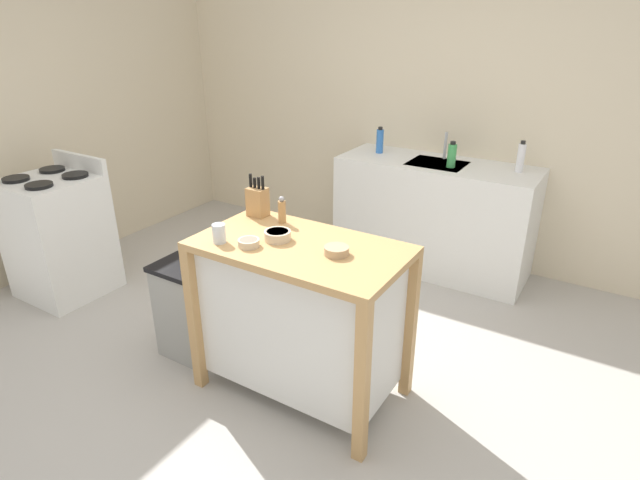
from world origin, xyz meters
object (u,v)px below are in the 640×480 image
object	(u,v)px
trash_bin	(187,310)
bowl_stoneware_deep	(278,235)
bowl_ceramic_small	(336,250)
bottle_spray_cleaner	(452,155)
drinking_cup	(219,233)
bottle_hand_soap	(521,157)
knife_block	(258,201)
pepper_grinder	(282,211)
bowl_ceramic_wide	(249,243)
bottle_dish_soap	(380,141)
sink_faucet	(445,145)
stove	(59,236)
kitchen_island	(301,312)

from	to	relation	value
trash_bin	bowl_stoneware_deep	bearing A→B (deg)	6.62
bowl_ceramic_small	bottle_spray_cleaner	xyz separation A→B (m)	(-0.04, 1.84, 0.07)
drinking_cup	bottle_hand_soap	xyz separation A→B (m)	(1.03, 2.18, 0.05)
knife_block	bottle_spray_cleaner	size ratio (longest dim) A/B	1.23
knife_block	pepper_grinder	distance (m)	0.19
pepper_grinder	drinking_cup	bearing A→B (deg)	-106.58
bowl_ceramic_wide	bottle_hand_soap	xyz separation A→B (m)	(0.87, 2.14, 0.08)
bottle_dish_soap	pepper_grinder	bearing A→B (deg)	-82.51
bottle_hand_soap	bowl_ceramic_wide	bearing A→B (deg)	-112.09
bowl_ceramic_wide	bottle_hand_soap	world-z (taller)	bottle_hand_soap
bowl_ceramic_small	drinking_cup	xyz separation A→B (m)	(-0.59, -0.19, 0.03)
bowl_ceramic_wide	drinking_cup	distance (m)	0.17
bowl_ceramic_wide	drinking_cup	size ratio (longest dim) A/B	1.11
sink_faucet	bottle_dish_soap	xyz separation A→B (m)	(-0.54, -0.10, -0.01)
bowl_stoneware_deep	bottle_hand_soap	world-z (taller)	bottle_hand_soap
drinking_cup	bottle_spray_cleaner	size ratio (longest dim) A/B	0.50
knife_block	bowl_ceramic_small	size ratio (longest dim) A/B	1.99
bowl_stoneware_deep	bottle_dish_soap	xyz separation A→B (m)	(-0.35, 1.96, 0.07)
bowl_ceramic_small	bottle_hand_soap	size ratio (longest dim) A/B	0.53
bowl_stoneware_deep	bottle_dish_soap	distance (m)	1.99
bowl_ceramic_small	pepper_grinder	distance (m)	0.52
pepper_grinder	sink_faucet	size ratio (longest dim) A/B	0.72
pepper_grinder	sink_faucet	bearing A→B (deg)	80.57
pepper_grinder	bottle_hand_soap	bearing A→B (deg)	62.96
bowl_ceramic_wide	trash_bin	distance (m)	0.86
knife_block	stove	size ratio (longest dim) A/B	0.24
bowl_ceramic_wide	trash_bin	world-z (taller)	bowl_ceramic_wide
sink_faucet	bottle_spray_cleaner	xyz separation A→B (m)	(0.13, -0.21, -0.02)
bottle_spray_cleaner	stove	bearing A→B (deg)	-142.56
bowl_ceramic_small	bottle_spray_cleaner	distance (m)	1.84
knife_block	bowl_stoneware_deep	size ratio (longest dim) A/B	1.76
drinking_cup	sink_faucet	world-z (taller)	sink_faucet
bottle_dish_soap	stove	distance (m)	2.66
drinking_cup	bottle_hand_soap	bearing A→B (deg)	64.74
kitchen_island	bottle_spray_cleaner	world-z (taller)	bottle_spray_cleaner
bottle_spray_cleaner	stove	xyz separation A→B (m)	(-2.39, -1.83, -0.54)
kitchen_island	bottle_dish_soap	xyz separation A→B (m)	(-0.48, 1.95, 0.51)
bowl_ceramic_wide	bottle_hand_soap	size ratio (longest dim) A/B	0.48
bowl_ceramic_small	bottle_dish_soap	bearing A→B (deg)	109.84
knife_block	trash_bin	xyz separation A→B (m)	(-0.36, -0.30, -0.70)
bowl_ceramic_small	pepper_grinder	xyz separation A→B (m)	(-0.47, 0.20, 0.05)
drinking_cup	bottle_dish_soap	size ratio (longest dim) A/B	0.46
kitchen_island	trash_bin	distance (m)	0.83
bowl_ceramic_small	bottle_hand_soap	distance (m)	2.04
bowl_ceramic_wide	trash_bin	size ratio (longest dim) A/B	0.18
pepper_grinder	bottle_spray_cleaner	xyz separation A→B (m)	(0.43, 1.64, 0.01)
kitchen_island	pepper_grinder	size ratio (longest dim) A/B	7.07
bottle_hand_soap	pepper_grinder	bearing A→B (deg)	-117.04
bowl_ceramic_small	sink_faucet	distance (m)	2.06
bottle_dish_soap	stove	bearing A→B (deg)	-131.67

